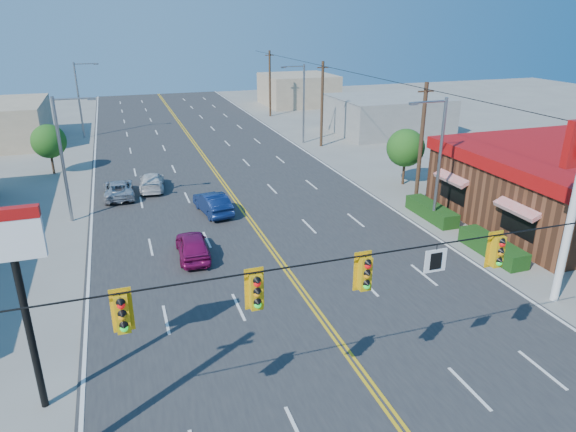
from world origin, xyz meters
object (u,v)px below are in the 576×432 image
object	(u,v)px
signal_span	(396,284)
car_magenta	(193,246)
pizza_hut_sign	(16,270)
car_blue	(213,204)
car_silver	(119,190)
car_white	(152,182)
kfc	(573,184)

from	to	relation	value
signal_span	car_magenta	xyz separation A→B (m)	(-4.25, 13.91, -4.19)
pizza_hut_sign	car_magenta	distance (m)	12.73
pizza_hut_sign	car_blue	xyz separation A→B (m)	(8.96, 16.31, -4.47)
car_silver	car_blue	bearing A→B (deg)	137.30
car_blue	car_white	distance (m)	7.38
kfc	car_blue	size ratio (longest dim) A/B	3.79
pizza_hut_sign	car_white	size ratio (longest dim) A/B	1.57
car_blue	car_silver	distance (m)	8.06
car_magenta	car_white	xyz separation A→B (m)	(-1.11, 12.94, -0.06)
kfc	car_white	size ratio (longest dim) A/B	3.74
kfc	pizza_hut_sign	xyz separation A→B (m)	(-30.90, -8.00, 2.80)
car_blue	car_white	size ratio (longest dim) A/B	0.99
signal_span	car_silver	xyz separation A→B (m)	(-7.81, 25.80, -4.26)
car_magenta	car_silver	size ratio (longest dim) A/B	0.91
kfc	car_blue	bearing A→B (deg)	159.26
signal_span	car_white	world-z (taller)	signal_span
car_blue	car_white	xyz separation A→B (m)	(-3.44, 6.53, -0.08)
car_magenta	pizza_hut_sign	bearing A→B (deg)	58.35
pizza_hut_sign	car_silver	bearing A→B (deg)	82.00
car_magenta	car_white	distance (m)	12.98
signal_span	car_magenta	distance (m)	15.13
signal_span	pizza_hut_sign	bearing A→B (deg)	159.81
car_white	car_magenta	bearing A→B (deg)	100.55
pizza_hut_sign	car_magenta	bearing A→B (deg)	56.22
car_blue	signal_span	bearing A→B (deg)	86.74
car_blue	car_silver	world-z (taller)	car_blue
signal_span	car_silver	distance (m)	27.29
car_white	kfc	bearing A→B (deg)	155.35
car_magenta	car_silver	bearing A→B (deg)	-71.20
kfc	car_magenta	size ratio (longest dim) A/B	3.99
pizza_hut_sign	car_blue	distance (m)	19.14
signal_span	car_magenta	world-z (taller)	signal_span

